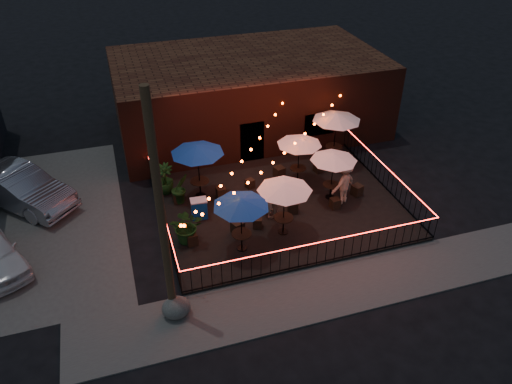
{
  "coord_description": "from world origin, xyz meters",
  "views": [
    {
      "loc": [
        -6.27,
        -14.49,
        12.61
      ],
      "look_at": [
        -1.07,
        1.99,
        1.03
      ],
      "focal_mm": 35.0,
      "sensor_mm": 36.0,
      "label": 1
    }
  ],
  "objects_px": {
    "cafe_table_0": "(241,203)",
    "cafe_table_1": "(197,150)",
    "cafe_table_3": "(299,142)",
    "cafe_table_4": "(334,158)",
    "cafe_table_2": "(285,187)",
    "boulder": "(176,308)",
    "cafe_table_5": "(337,117)",
    "cooler": "(199,209)",
    "utility_pole": "(161,216)"
  },
  "relations": [
    {
      "from": "cafe_table_2",
      "to": "cafe_table_4",
      "type": "relative_size",
      "value": 1.05
    },
    {
      "from": "cafe_table_1",
      "to": "cafe_table_5",
      "type": "bearing_deg",
      "value": 8.91
    },
    {
      "from": "cafe_table_3",
      "to": "cafe_table_5",
      "type": "xyz_separation_m",
      "value": [
        2.36,
        1.23,
        0.29
      ]
    },
    {
      "from": "cafe_table_5",
      "to": "cooler",
      "type": "xyz_separation_m",
      "value": [
        -7.29,
        -2.66,
        -1.88
      ]
    },
    {
      "from": "cafe_table_4",
      "to": "cooler",
      "type": "distance_m",
      "value": 6.02
    },
    {
      "from": "cafe_table_1",
      "to": "boulder",
      "type": "xyz_separation_m",
      "value": [
        -2.21,
        -6.49,
        -2.09
      ]
    },
    {
      "from": "cafe_table_0",
      "to": "cafe_table_4",
      "type": "relative_size",
      "value": 0.92
    },
    {
      "from": "cafe_table_0",
      "to": "cafe_table_4",
      "type": "distance_m",
      "value": 5.15
    },
    {
      "from": "cooler",
      "to": "cafe_table_0",
      "type": "bearing_deg",
      "value": -61.76
    },
    {
      "from": "cafe_table_4",
      "to": "cafe_table_2",
      "type": "bearing_deg",
      "value": -149.05
    },
    {
      "from": "cafe_table_2",
      "to": "cafe_table_4",
      "type": "xyz_separation_m",
      "value": [
        2.82,
        1.69,
        -0.13
      ]
    },
    {
      "from": "utility_pole",
      "to": "cafe_table_5",
      "type": "bearing_deg",
      "value": 38.81
    },
    {
      "from": "cafe_table_5",
      "to": "boulder",
      "type": "xyz_separation_m",
      "value": [
        -9.12,
        -7.57,
        -2.12
      ]
    },
    {
      "from": "cafe_table_0",
      "to": "cafe_table_1",
      "type": "bearing_deg",
      "value": 100.55
    },
    {
      "from": "cafe_table_4",
      "to": "boulder",
      "type": "distance_m",
      "value": 9.12
    },
    {
      "from": "cafe_table_0",
      "to": "boulder",
      "type": "height_order",
      "value": "cafe_table_0"
    },
    {
      "from": "cafe_table_0",
      "to": "cafe_table_2",
      "type": "height_order",
      "value": "cafe_table_2"
    },
    {
      "from": "cafe_table_5",
      "to": "cooler",
      "type": "bearing_deg",
      "value": -159.94
    },
    {
      "from": "boulder",
      "to": "cafe_table_2",
      "type": "bearing_deg",
      "value": 31.43
    },
    {
      "from": "cafe_table_0",
      "to": "cooler",
      "type": "bearing_deg",
      "value": 114.79
    },
    {
      "from": "cafe_table_0",
      "to": "cafe_table_1",
      "type": "relative_size",
      "value": 0.8
    },
    {
      "from": "boulder",
      "to": "utility_pole",
      "type": "bearing_deg",
      "value": 114.1
    },
    {
      "from": "cafe_table_4",
      "to": "cafe_table_1",
      "type": "bearing_deg",
      "value": 161.14
    },
    {
      "from": "cafe_table_2",
      "to": "cooler",
      "type": "xyz_separation_m",
      "value": [
        -2.98,
        1.97,
        -1.69
      ]
    },
    {
      "from": "cafe_table_4",
      "to": "boulder",
      "type": "height_order",
      "value": "cafe_table_4"
    },
    {
      "from": "utility_pole",
      "to": "cafe_table_2",
      "type": "xyz_separation_m",
      "value": [
        4.89,
        2.77,
        -1.71
      ]
    },
    {
      "from": "cafe_table_1",
      "to": "cafe_table_5",
      "type": "relative_size",
      "value": 1.09
    },
    {
      "from": "cafe_table_2",
      "to": "cafe_table_5",
      "type": "height_order",
      "value": "cafe_table_5"
    },
    {
      "from": "cafe_table_3",
      "to": "cafe_table_4",
      "type": "bearing_deg",
      "value": -62.89
    },
    {
      "from": "utility_pole",
      "to": "cafe_table_4",
      "type": "xyz_separation_m",
      "value": [
        7.72,
        4.46,
        -1.83
      ]
    },
    {
      "from": "cafe_table_4",
      "to": "cooler",
      "type": "bearing_deg",
      "value": 177.27
    },
    {
      "from": "cafe_table_3",
      "to": "cooler",
      "type": "distance_m",
      "value": 5.37
    },
    {
      "from": "cafe_table_3",
      "to": "boulder",
      "type": "relative_size",
      "value": 2.62
    },
    {
      "from": "cafe_table_1",
      "to": "cafe_table_4",
      "type": "height_order",
      "value": "cafe_table_1"
    },
    {
      "from": "cafe_table_1",
      "to": "cafe_table_4",
      "type": "bearing_deg",
      "value": -18.86
    },
    {
      "from": "cafe_table_3",
      "to": "boulder",
      "type": "distance_m",
      "value": 9.45
    },
    {
      "from": "cafe_table_2",
      "to": "utility_pole",
      "type": "bearing_deg",
      "value": -150.49
    },
    {
      "from": "cafe_table_1",
      "to": "cafe_table_2",
      "type": "bearing_deg",
      "value": -53.74
    },
    {
      "from": "utility_pole",
      "to": "cafe_table_5",
      "type": "relative_size",
      "value": 2.96
    },
    {
      "from": "cafe_table_5",
      "to": "cafe_table_0",
      "type": "bearing_deg",
      "value": -140.41
    },
    {
      "from": "utility_pole",
      "to": "cafe_table_1",
      "type": "distance_m",
      "value": 6.89
    },
    {
      "from": "boulder",
      "to": "cafe_table_5",
      "type": "bearing_deg",
      "value": 39.7
    },
    {
      "from": "utility_pole",
      "to": "cafe_table_3",
      "type": "xyz_separation_m",
      "value": [
        6.84,
        6.17,
        -1.81
      ]
    },
    {
      "from": "cafe_table_4",
      "to": "utility_pole",
      "type": "bearing_deg",
      "value": -149.96
    },
    {
      "from": "cafe_table_3",
      "to": "cafe_table_4",
      "type": "distance_m",
      "value": 1.92
    },
    {
      "from": "cafe_table_5",
      "to": "boulder",
      "type": "bearing_deg",
      "value": -140.3
    },
    {
      "from": "cafe_table_5",
      "to": "cooler",
      "type": "height_order",
      "value": "cafe_table_5"
    },
    {
      "from": "cooler",
      "to": "cafe_table_3",
      "type": "bearing_deg",
      "value": 19.64
    },
    {
      "from": "utility_pole",
      "to": "cafe_table_2",
      "type": "bearing_deg",
      "value": 29.51
    },
    {
      "from": "cafe_table_0",
      "to": "cafe_table_1",
      "type": "xyz_separation_m",
      "value": [
        -0.75,
        4.01,
        0.18
      ]
    }
  ]
}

